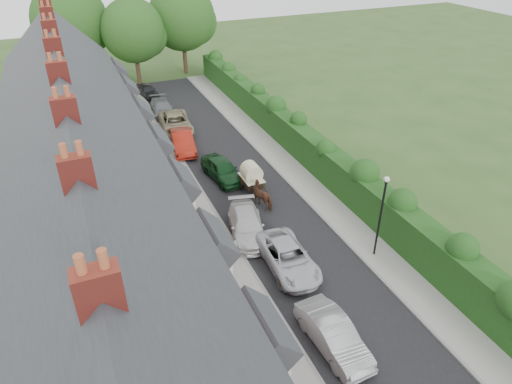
{
  "coord_description": "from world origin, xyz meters",
  "views": [
    {
      "loc": [
        -10.76,
        -12.05,
        16.69
      ],
      "look_at": [
        -1.49,
        9.7,
        2.2
      ],
      "focal_mm": 32.0,
      "sensor_mm": 36.0,
      "label": 1
    }
  ],
  "objects_px": {
    "car_white": "(247,225)",
    "car_red": "(183,142)",
    "car_beige": "(176,123)",
    "horse_cart": "(251,175)",
    "car_silver_a": "(333,335)",
    "car_silver_b": "(288,258)",
    "horse": "(264,195)",
    "car_grey": "(162,108)",
    "lamppost": "(382,207)",
    "car_green": "(222,170)",
    "car_black": "(148,91)"
  },
  "relations": [
    {
      "from": "car_silver_a",
      "to": "car_red",
      "type": "xyz_separation_m",
      "value": [
        -0.85,
        22.04,
        0.05
      ]
    },
    {
      "from": "car_white",
      "to": "horse_cart",
      "type": "height_order",
      "value": "horse_cart"
    },
    {
      "from": "car_silver_b",
      "to": "car_green",
      "type": "height_order",
      "value": "car_green"
    },
    {
      "from": "horse_cart",
      "to": "car_silver_a",
      "type": "bearing_deg",
      "value": -97.56
    },
    {
      "from": "car_silver_a",
      "to": "car_red",
      "type": "distance_m",
      "value": 22.06
    },
    {
      "from": "horse_cart",
      "to": "car_black",
      "type": "bearing_deg",
      "value": 96.91
    },
    {
      "from": "car_beige",
      "to": "horse_cart",
      "type": "height_order",
      "value": "horse_cart"
    },
    {
      "from": "car_beige",
      "to": "horse_cart",
      "type": "relative_size",
      "value": 1.83
    },
    {
      "from": "car_silver_b",
      "to": "car_grey",
      "type": "xyz_separation_m",
      "value": [
        -1.14,
        24.79,
        -0.01
      ]
    },
    {
      "from": "car_red",
      "to": "car_grey",
      "type": "distance_m",
      "value": 8.34
    },
    {
      "from": "car_red",
      "to": "horse",
      "type": "distance_m",
      "value": 10.61
    },
    {
      "from": "horse",
      "to": "car_black",
      "type": "bearing_deg",
      "value": -103.87
    },
    {
      "from": "car_silver_b",
      "to": "horse",
      "type": "xyz_separation_m",
      "value": [
        1.29,
        6.19,
        0.13
      ]
    },
    {
      "from": "car_silver_b",
      "to": "car_beige",
      "type": "xyz_separation_m",
      "value": [
        -0.93,
        20.43,
        0.07
      ]
    },
    {
      "from": "car_black",
      "to": "horse_cart",
      "type": "xyz_separation_m",
      "value": [
        2.69,
        -22.19,
        0.6
      ]
    },
    {
      "from": "car_red",
      "to": "horse",
      "type": "bearing_deg",
      "value": -68.18
    },
    {
      "from": "car_grey",
      "to": "horse_cart",
      "type": "xyz_separation_m",
      "value": [
        2.43,
        -16.5,
        0.56
      ]
    },
    {
      "from": "car_silver_a",
      "to": "horse",
      "type": "distance_m",
      "value": 11.92
    },
    {
      "from": "car_silver_b",
      "to": "car_white",
      "type": "height_order",
      "value": "car_white"
    },
    {
      "from": "lamppost",
      "to": "car_silver_b",
      "type": "relative_size",
      "value": 1.03
    },
    {
      "from": "lamppost",
      "to": "car_green",
      "type": "xyz_separation_m",
      "value": [
        -5.0,
        11.7,
        -2.53
      ]
    },
    {
      "from": "car_beige",
      "to": "car_silver_b",
      "type": "bearing_deg",
      "value": -82.01
    },
    {
      "from": "car_silver_a",
      "to": "car_beige",
      "type": "height_order",
      "value": "car_beige"
    },
    {
      "from": "car_silver_a",
      "to": "car_red",
      "type": "bearing_deg",
      "value": 89.25
    },
    {
      "from": "car_silver_b",
      "to": "car_grey",
      "type": "relative_size",
      "value": 1.06
    },
    {
      "from": "lamppost",
      "to": "car_beige",
      "type": "bearing_deg",
      "value": 105.46
    },
    {
      "from": "car_beige",
      "to": "car_black",
      "type": "distance_m",
      "value": 10.06
    },
    {
      "from": "lamppost",
      "to": "car_white",
      "type": "distance_m",
      "value": 7.98
    },
    {
      "from": "car_green",
      "to": "car_grey",
      "type": "relative_size",
      "value": 0.95
    },
    {
      "from": "car_green",
      "to": "lamppost",
      "type": "bearing_deg",
      "value": -74.14
    },
    {
      "from": "lamppost",
      "to": "car_green",
      "type": "relative_size",
      "value": 1.15
    },
    {
      "from": "car_white",
      "to": "car_grey",
      "type": "xyz_separation_m",
      "value": [
        -0.2,
        21.12,
        -0.02
      ]
    },
    {
      "from": "lamppost",
      "to": "horse",
      "type": "relative_size",
      "value": 2.65
    },
    {
      "from": "lamppost",
      "to": "car_grey",
      "type": "relative_size",
      "value": 1.09
    },
    {
      "from": "car_white",
      "to": "car_grey",
      "type": "bearing_deg",
      "value": 104.13
    },
    {
      "from": "lamppost",
      "to": "car_grey",
      "type": "xyz_separation_m",
      "value": [
        -6.14,
        25.78,
        -2.61
      ]
    },
    {
      "from": "car_white",
      "to": "car_red",
      "type": "xyz_separation_m",
      "value": [
        -0.46,
        12.78,
        0.08
      ]
    },
    {
      "from": "car_red",
      "to": "horse_cart",
      "type": "xyz_separation_m",
      "value": [
        2.69,
        -8.16,
        0.47
      ]
    },
    {
      "from": "horse",
      "to": "horse_cart",
      "type": "height_order",
      "value": "horse_cart"
    },
    {
      "from": "car_silver_a",
      "to": "horse",
      "type": "bearing_deg",
      "value": 78.16
    },
    {
      "from": "lamppost",
      "to": "car_beige",
      "type": "height_order",
      "value": "lamppost"
    },
    {
      "from": "car_silver_a",
      "to": "car_silver_b",
      "type": "height_order",
      "value": "car_silver_a"
    },
    {
      "from": "car_silver_a",
      "to": "car_white",
      "type": "height_order",
      "value": "car_silver_a"
    },
    {
      "from": "car_silver_b",
      "to": "horse_cart",
      "type": "height_order",
      "value": "horse_cart"
    },
    {
      "from": "car_green",
      "to": "car_grey",
      "type": "height_order",
      "value": "car_green"
    },
    {
      "from": "car_silver_a",
      "to": "car_beige",
      "type": "bearing_deg",
      "value": 87.87
    },
    {
      "from": "car_silver_a",
      "to": "car_white",
      "type": "xyz_separation_m",
      "value": [
        -0.39,
        9.26,
        -0.03
      ]
    },
    {
      "from": "horse",
      "to": "car_silver_b",
      "type": "bearing_deg",
      "value": 58.03
    },
    {
      "from": "car_silver_b",
      "to": "car_grey",
      "type": "bearing_deg",
      "value": 94.84
    },
    {
      "from": "lamppost",
      "to": "car_black",
      "type": "distance_m",
      "value": 32.22
    }
  ]
}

